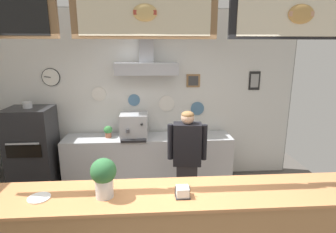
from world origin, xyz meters
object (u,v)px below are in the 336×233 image
Objects in this scene: pizza_oven at (33,151)px; napkin_holder at (183,192)px; shop_worker at (187,162)px; potted_rosemary at (200,130)px; espresso_machine at (134,126)px; condiment_plate at (39,198)px; basil_vase at (104,177)px; potted_sage at (108,131)px.

pizza_oven reaches higher than napkin_holder.
shop_worker is 8.39× the size of potted_rosemary.
espresso_machine is (1.66, 0.13, 0.36)m from pizza_oven.
condiment_plate is at bearing -65.81° from pizza_oven.
potted_rosemary is at bearing 2.49° from pizza_oven.
espresso_machine reaches higher than potted_rosemary.
pizza_oven is at bearing -175.65° from espresso_machine.
pizza_oven is 2.59m from basil_vase.
espresso_machine is at bearing 85.96° from basil_vase.
pizza_oven reaches higher than espresso_machine.
potted_sage is (-1.23, 1.03, 0.16)m from shop_worker.
basil_vase is 0.63m from condiment_plate.
potted_rosemary is at bearing -1.45° from potted_sage.
basil_vase is at bearing -0.58° from condiment_plate.
potted_sage is 0.54× the size of basil_vase.
espresso_machine is at bearing 104.37° from napkin_holder.
basil_vase reaches higher than napkin_holder.
shop_worker is 1.93m from condiment_plate.
condiment_plate is (-1.89, -2.15, 0.05)m from potted_rosemary.
pizza_oven is at bearing -177.51° from potted_rosemary.
pizza_oven is 7.74× the size of condiment_plate.
pizza_oven is at bearing 126.54° from basil_vase.
potted_sage is at bearing 114.27° from napkin_holder.
pizza_oven reaches higher than potted_rosemary.
condiment_plate is at bearing 177.64° from napkin_holder.
potted_sage is 2.22m from condiment_plate.
espresso_machine is 1.15m from potted_rosemary.
basil_vase is (-0.15, -2.17, 0.14)m from espresso_machine.
pizza_oven is 8.34× the size of potted_rosemary.
potted_rosemary is (0.37, 0.99, 0.15)m from shop_worker.
espresso_machine is 0.46m from potted_sage.
potted_sage is at bearing 178.55° from potted_rosemary.
napkin_holder reaches higher than potted_rosemary.
potted_sage is 1.43× the size of napkin_holder.
basil_vase is at bearing 176.17° from napkin_holder.
potted_rosemary is 0.92× the size of potted_sage.
potted_rosemary is 1.59m from potted_sage.
espresso_machine is at bearing 70.83° from condiment_plate.
espresso_machine is 2.60× the size of potted_rosemary.
shop_worker reaches higher than espresso_machine.
potted_sage is at bearing 97.61° from basil_vase.
basil_vase is at bearing -120.97° from potted_rosemary.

